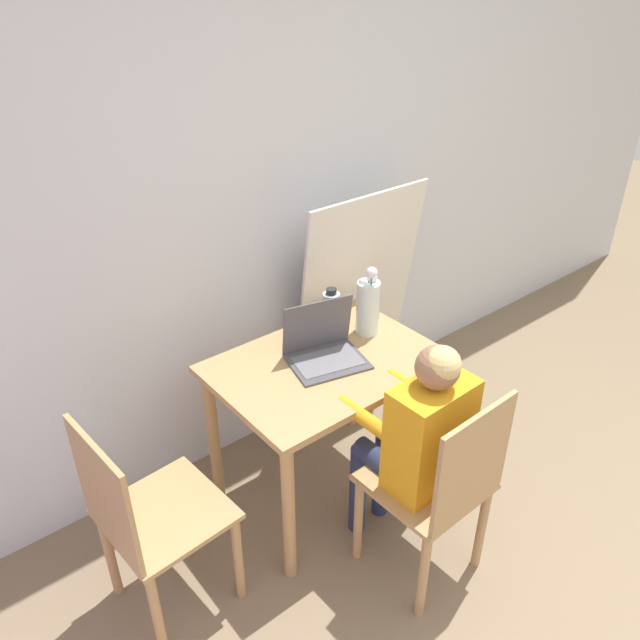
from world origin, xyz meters
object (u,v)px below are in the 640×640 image
object	(u,v)px
laptop	(323,346)
water_bottle	(331,314)
person_seated	(418,433)
flower_vase	(368,305)
chair_occupied	(439,488)
chair_spare	(148,520)

from	to	relation	value
laptop	water_bottle	world-z (taller)	laptop
laptop	person_seated	bearing A→B (deg)	-73.40
person_seated	flower_vase	distance (m)	0.64
laptop	chair_occupied	bearing A→B (deg)	-73.64
chair_spare	flower_vase	distance (m)	1.22
chair_occupied	chair_spare	size ratio (longest dim) A/B	1.00
laptop	flower_vase	size ratio (longest dim) A/B	1.08
chair_occupied	person_seated	size ratio (longest dim) A/B	0.84
laptop	flower_vase	xyz separation A→B (m)	(0.28, 0.04, 0.08)
laptop	water_bottle	size ratio (longest dim) A/B	1.53
chair_occupied	chair_spare	world-z (taller)	same
chair_occupied	chair_spare	distance (m)	1.04
person_seated	flower_vase	bearing A→B (deg)	-115.99
chair_spare	water_bottle	world-z (taller)	water_bottle
chair_occupied	flower_vase	bearing A→B (deg)	-111.79
person_seated	water_bottle	xyz separation A→B (m)	(0.11, 0.63, 0.18)
water_bottle	chair_spare	bearing A→B (deg)	-167.73
flower_vase	laptop	bearing A→B (deg)	-172.40
chair_occupied	water_bottle	distance (m)	0.84
chair_occupied	person_seated	bearing A→B (deg)	-90.00
chair_occupied	chair_spare	xyz separation A→B (m)	(-0.89, 0.53, 0.00)
chair_spare	flower_vase	world-z (taller)	flower_vase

